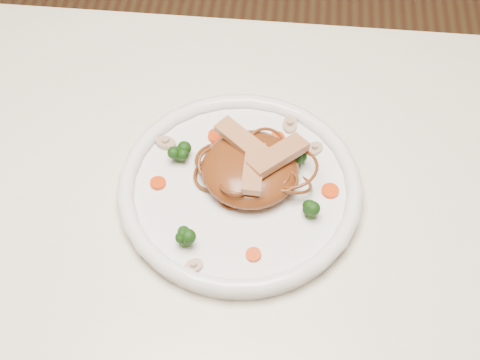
{
  "coord_description": "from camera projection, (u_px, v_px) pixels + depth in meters",
  "views": [
    {
      "loc": [
        0.09,
        -0.39,
        1.41
      ],
      "look_at": [
        0.04,
        0.08,
        0.78
      ],
      "focal_mm": 49.21,
      "sensor_mm": 36.0,
      "label": 1
    }
  ],
  "objects": [
    {
      "name": "noodle_mound",
      "position": [
        250.0,
        169.0,
        0.79
      ],
      "size": [
        0.14,
        0.14,
        0.04
      ],
      "primitive_type": "ellipsoid",
      "rotation": [
        0.0,
        0.0,
        -0.23
      ],
      "color": "#663013",
      "rests_on": "plate"
    },
    {
      "name": "broccoli_2",
      "position": [
        184.0,
        235.0,
        0.73
      ],
      "size": [
        0.03,
        0.03,
        0.03
      ],
      "primitive_type": null,
      "rotation": [
        0.0,
        0.0,
        -0.0
      ],
      "color": "#12370B",
      "rests_on": "plate"
    },
    {
      "name": "mushroom_2",
      "position": [
        166.0,
        143.0,
        0.83
      ],
      "size": [
        0.03,
        0.03,
        0.01
      ],
      "primitive_type": "cylinder",
      "rotation": [
        0.0,
        0.0,
        -0.29
      ],
      "color": "#C4AB93",
      "rests_on": "plate"
    },
    {
      "name": "mushroom_1",
      "position": [
        314.0,
        149.0,
        0.82
      ],
      "size": [
        0.03,
        0.03,
        0.01
      ],
      "primitive_type": "cylinder",
      "rotation": [
        0.0,
        0.0,
        0.86
      ],
      "color": "#C4AB93",
      "rests_on": "plate"
    },
    {
      "name": "carrot_1",
      "position": [
        158.0,
        183.0,
        0.79
      ],
      "size": [
        0.02,
        0.02,
        0.0
      ],
      "primitive_type": "cylinder",
      "rotation": [
        0.0,
        0.0,
        0.23
      ],
      "color": "#E03C08",
      "rests_on": "plate"
    },
    {
      "name": "carrot_0",
      "position": [
        277.0,
        139.0,
        0.83
      ],
      "size": [
        0.02,
        0.02,
        0.0
      ],
      "primitive_type": "cylinder",
      "rotation": [
        0.0,
        0.0,
        -0.03
      ],
      "color": "#E03C08",
      "rests_on": "plate"
    },
    {
      "name": "chicken_a",
      "position": [
        278.0,
        156.0,
        0.77
      ],
      "size": [
        0.07,
        0.07,
        0.01
      ],
      "primitive_type": "cube",
      "rotation": [
        0.0,
        0.0,
        0.78
      ],
      "color": "tan",
      "rests_on": "noodle_mound"
    },
    {
      "name": "mushroom_0",
      "position": [
        194.0,
        266.0,
        0.72
      ],
      "size": [
        0.03,
        0.03,
        0.01
      ],
      "primitive_type": "cylinder",
      "rotation": [
        0.0,
        0.0,
        0.65
      ],
      "color": "#C4AB93",
      "rests_on": "plate"
    },
    {
      "name": "plate",
      "position": [
        240.0,
        191.0,
        0.8
      ],
      "size": [
        0.34,
        0.34,
        0.02
      ],
      "primitive_type": "cylinder",
      "rotation": [
        0.0,
        0.0,
        -0.18
      ],
      "color": "white",
      "rests_on": "table"
    },
    {
      "name": "broccoli_1",
      "position": [
        179.0,
        151.0,
        0.81
      ],
      "size": [
        0.03,
        0.03,
        0.03
      ],
      "primitive_type": null,
      "rotation": [
        0.0,
        0.0,
        -0.43
      ],
      "color": "#12370B",
      "rests_on": "plate"
    },
    {
      "name": "broccoli_3",
      "position": [
        312.0,
        208.0,
        0.75
      ],
      "size": [
        0.03,
        0.03,
        0.03
      ],
      "primitive_type": null,
      "rotation": [
        0.0,
        0.0,
        -0.29
      ],
      "color": "#12370B",
      "rests_on": "plate"
    },
    {
      "name": "carrot_3",
      "position": [
        217.0,
        136.0,
        0.83
      ],
      "size": [
        0.03,
        0.03,
        0.0
      ],
      "primitive_type": "cylinder",
      "rotation": [
        0.0,
        0.0,
        -0.26
      ],
      "color": "#E03C08",
      "rests_on": "plate"
    },
    {
      "name": "chicken_c",
      "position": [
        253.0,
        168.0,
        0.76
      ],
      "size": [
        0.02,
        0.07,
        0.01
      ],
      "primitive_type": "cube",
      "rotation": [
        0.0,
        0.0,
        4.71
      ],
      "color": "tan",
      "rests_on": "noodle_mound"
    },
    {
      "name": "chicken_b",
      "position": [
        242.0,
        140.0,
        0.78
      ],
      "size": [
        0.07,
        0.06,
        0.01
      ],
      "primitive_type": "cube",
      "rotation": [
        0.0,
        0.0,
        2.45
      ],
      "color": "tan",
      "rests_on": "noodle_mound"
    },
    {
      "name": "broccoli_0",
      "position": [
        296.0,
        159.0,
        0.8
      ],
      "size": [
        0.03,
        0.03,
        0.03
      ],
      "primitive_type": null,
      "rotation": [
        0.0,
        0.0,
        -0.2
      ],
      "color": "#12370B",
      "rests_on": "plate"
    },
    {
      "name": "carrot_4",
      "position": [
        253.0,
        255.0,
        0.73
      ],
      "size": [
        0.02,
        0.02,
        0.0
      ],
      "primitive_type": "cylinder",
      "rotation": [
        0.0,
        0.0,
        -0.04
      ],
      "color": "#E03C08",
      "rests_on": "plate"
    },
    {
      "name": "table",
      "position": [
        199.0,
        284.0,
        0.84
      ],
      "size": [
        1.2,
        0.8,
        0.75
      ],
      "color": "silver",
      "rests_on": "ground"
    },
    {
      "name": "carrot_2",
      "position": [
        330.0,
        191.0,
        0.78
      ],
      "size": [
        0.02,
        0.02,
        0.0
      ],
      "primitive_type": "cylinder",
      "rotation": [
        0.0,
        0.0,
        0.19
      ],
      "color": "#E03C08",
      "rests_on": "plate"
    },
    {
      "name": "mushroom_3",
      "position": [
        290.0,
        125.0,
        0.85
      ],
      "size": [
        0.03,
        0.03,
        0.01
      ],
      "primitive_type": "cylinder",
      "rotation": [
        0.0,
        0.0,
        1.54
      ],
      "color": "#C4AB93",
      "rests_on": "plate"
    }
  ]
}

